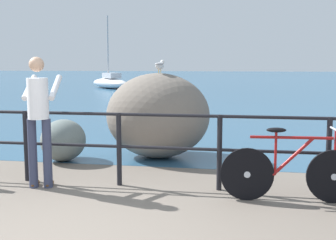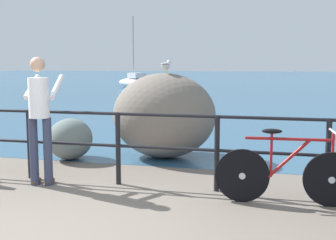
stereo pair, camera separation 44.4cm
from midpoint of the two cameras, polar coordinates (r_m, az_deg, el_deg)
The scene contains 9 objects.
ground_plane at distance 23.66m, azimuth 9.31°, elevation 3.09°, with size 120.00×120.00×0.10m, color #6B6056.
sea_surface at distance 51.88m, azimuth 11.89°, elevation 5.38°, with size 120.00×90.00×0.01m, color #2D5675.
promenade_railing at distance 6.08m, azimuth -4.50°, elevation -2.59°, with size 8.39×0.07×1.02m.
bicycle at distance 5.50m, azimuth 19.09°, elevation -5.88°, with size 1.70×0.48×0.92m.
person_at_railing at distance 6.18m, azimuth -14.48°, elevation 0.69°, with size 0.52×0.67×1.78m.
breakwater_boulder_main at distance 7.83m, azimuth 1.11°, elevation 0.59°, with size 1.87×1.61×1.52m.
breakwater_boulder_left at distance 7.85m, azimuth -11.12°, elevation -2.47°, with size 0.76×0.88×0.73m.
seagull at distance 7.73m, azimuth 1.38°, elevation 7.20°, with size 0.18×0.34×0.23m.
sailboat at distance 30.07m, azimuth -3.94°, elevation 4.97°, with size 4.01×4.05×4.90m.
Camera 2 is at (2.12, -3.47, 1.69)m, focal length 46.50 mm.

